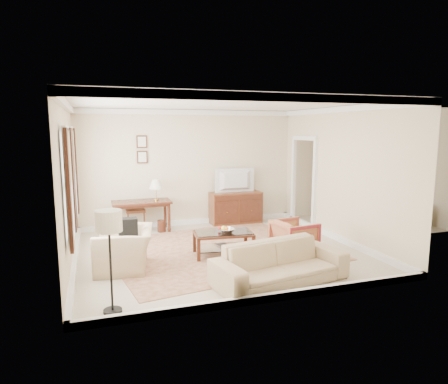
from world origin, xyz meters
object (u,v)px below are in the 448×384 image
writing_desk (142,206)px  tv (236,173)px  sideboard (236,208)px  sofa (280,257)px  striped_armchair (294,236)px  club_armchair (124,242)px  coffee_table (223,237)px

writing_desk → tv: 2.52m
sideboard → sofa: bearing=-100.1°
writing_desk → sofa: sofa is taller
writing_desk → sideboard: sideboard is taller
striped_armchair → club_armchair: club_armchair is taller
sideboard → striped_armchair: sideboard is taller
sideboard → coffee_table: 2.71m
tv → coffee_table: (-1.14, -2.44, -0.95)m
sideboard → writing_desk: bearing=-176.3°
tv → sofa: (-0.73, -4.05, -0.89)m
coffee_table → striped_armchair: (1.32, -0.39, 0.01)m
sideboard → striped_armchair: bearing=-86.4°
tv → club_armchair: bearing=41.0°
sideboard → coffee_table: size_ratio=1.13×
sideboard → club_armchair: bearing=-138.7°
coffee_table → club_armchair: 1.88m
writing_desk → striped_armchair: 3.75m
coffee_table → club_armchair: (-1.87, -0.19, 0.12)m
sideboard → coffee_table: (-1.14, -2.46, -0.05)m
sideboard → club_armchair: club_armchair is taller
striped_armchair → sofa: size_ratio=0.34×
sideboard → striped_armchair: size_ratio=1.77×
writing_desk → tv: tv is taller
striped_armchair → sofa: sofa is taller
tv → writing_desk: bearing=3.2°
writing_desk → club_armchair: bearing=-103.4°
writing_desk → sofa: 4.27m
tv → sofa: tv is taller
writing_desk → tv: bearing=3.2°
writing_desk → sideboard: bearing=3.7°
club_armchair → sofa: club_armchair is taller
writing_desk → sofa: size_ratio=0.62×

